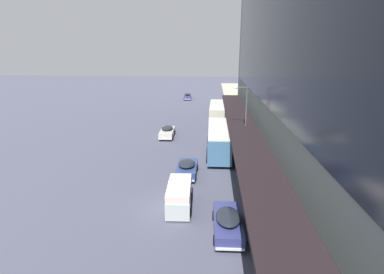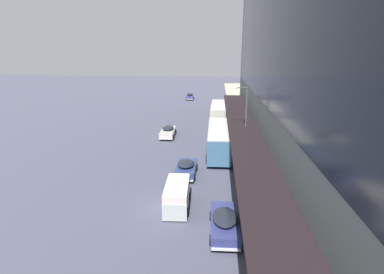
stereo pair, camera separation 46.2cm
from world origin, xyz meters
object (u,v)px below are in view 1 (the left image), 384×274
sedan_trailing_near (187,168)px  fire_hydrant (240,149)px  pedestrian_at_kerb (245,162)px  vw_van (179,194)px  sedan_far_back (188,96)px  street_lamp (244,117)px  sedan_oncoming_rear (228,222)px  transit_bus_kerbside_rear (217,113)px  transit_bus_kerbside_front (219,138)px  sedan_second_mid (167,132)px  sedan_oncoming_front (215,107)px

sedan_trailing_near → fire_hydrant: sedan_trailing_near is taller
pedestrian_at_kerb → fire_hydrant: bearing=89.4°
vw_van → fire_hydrant: (5.81, 13.22, -0.60)m
sedan_far_back → street_lamp: bearing=-76.6°
sedan_far_back → vw_van: bearing=-85.9°
sedan_far_back → sedan_oncoming_rear: 56.61m
transit_bus_kerbside_rear → street_lamp: street_lamp is taller
transit_bus_kerbside_rear → sedan_far_back: (-7.02, 25.59, -1.15)m
fire_hydrant → street_lamp: bearing=-83.8°
vw_van → sedan_trailing_near: bearing=89.4°
transit_bus_kerbside_front → pedestrian_at_kerb: transit_bus_kerbside_front is taller
sedan_second_mid → vw_van: 19.78m
sedan_far_back → sedan_oncoming_front: 15.02m
sedan_second_mid → pedestrian_at_kerb: bearing=-52.0°
transit_bus_kerbside_front → vw_van: 13.38m
sedan_oncoming_rear → sedan_trailing_near: bearing=110.8°
transit_bus_kerbside_rear → sedan_far_back: transit_bus_kerbside_rear is taller
transit_bus_kerbside_front → sedan_trailing_near: transit_bus_kerbside_front is taller
sedan_trailing_near → fire_hydrant: size_ratio=6.15×
sedan_oncoming_rear → street_lamp: bearing=81.0°
transit_bus_kerbside_front → transit_bus_kerbside_rear: (0.03, 14.45, 0.10)m
vw_van → transit_bus_kerbside_front: bearing=76.2°
transit_bus_kerbside_rear → pedestrian_at_kerb: (2.54, -20.35, -0.72)m
sedan_far_back → street_lamp: size_ratio=0.60×
sedan_oncoming_rear → pedestrian_at_kerb: bearing=77.9°
transit_bus_kerbside_front → vw_van: transit_bus_kerbside_front is taller
sedan_oncoming_rear → street_lamp: (2.39, 15.02, 3.88)m
sedan_trailing_near → vw_van: bearing=-90.6°
transit_bus_kerbside_front → sedan_oncoming_rear: transit_bus_kerbside_front is taller
transit_bus_kerbside_front → sedan_far_back: bearing=99.9°
pedestrian_at_kerb → street_lamp: size_ratio=0.24×
sedan_second_mid → sedan_oncoming_front: sedan_second_mid is taller
sedan_second_mid → vw_van: vw_van is taller
sedan_second_mid → pedestrian_at_kerb: (9.62, -12.33, 0.43)m
sedan_far_back → fire_hydrant: size_ratio=6.74×
sedan_trailing_near → sedan_second_mid: sedan_trailing_near is taller
transit_bus_kerbside_front → pedestrian_at_kerb: size_ratio=5.76×
transit_bus_kerbside_rear → pedestrian_at_kerb: size_ratio=5.45×
transit_bus_kerbside_front → sedan_second_mid: 9.60m
sedan_trailing_near → sedan_oncoming_rear: (3.51, -9.23, -0.01)m
sedan_oncoming_front → pedestrian_at_kerb: size_ratio=2.40×
sedan_far_back → street_lamp: 42.44m
sedan_oncoming_front → sedan_oncoming_rear: sedan_oncoming_rear is taller
pedestrian_at_kerb → sedan_oncoming_front: bearing=95.0°
sedan_trailing_near → vw_van: 6.12m
sedan_trailing_near → sedan_oncoming_rear: size_ratio=0.88×
sedan_oncoming_front → pedestrian_at_kerb: 32.63m
street_lamp → sedan_second_mid: bearing=142.6°
sedan_oncoming_rear → fire_hydrant: sedan_oncoming_rear is taller
vw_van → pedestrian_at_kerb: pedestrian_at_kerb is taller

